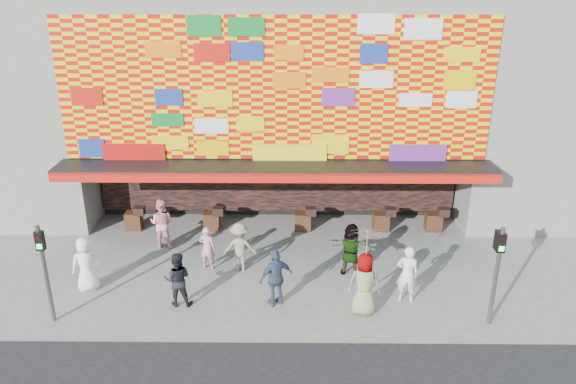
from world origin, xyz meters
name	(u,v)px	position (x,y,z in m)	size (l,w,h in m)	color
ground	(273,293)	(0.00, 0.00, 0.00)	(90.00, 90.00, 0.00)	slate
shop_building	(278,77)	(0.00, 8.18, 5.23)	(15.20, 9.40, 10.00)	gray
signal_left	(44,263)	(-6.20, -1.50, 1.86)	(0.22, 0.20, 3.00)	#59595B
signal_right	(498,265)	(6.20, -1.50, 1.86)	(0.22, 0.20, 3.00)	#59595B
ped_a	(86,264)	(-5.77, 0.22, 0.88)	(0.86, 0.56, 1.77)	white
ped_b	(207,248)	(-2.22, 1.57, 0.76)	(0.55, 0.36, 1.52)	#CF8698
ped_c	(177,279)	(-2.78, -0.61, 0.85)	(0.82, 0.64, 1.70)	black
ped_d	(240,247)	(-1.13, 1.49, 0.84)	(1.09, 0.62, 1.68)	gray
ped_e	(276,278)	(0.13, -0.59, 0.91)	(1.07, 0.45, 1.82)	#394B64
ped_f	(351,249)	(2.51, 1.25, 0.89)	(1.66, 0.53, 1.79)	gray
ped_g	(364,284)	(2.69, -1.00, 0.96)	(0.94, 0.61, 1.91)	gray
ped_h	(407,274)	(4.04, -0.33, 0.90)	(0.66, 0.43, 1.81)	white
ped_i	(162,223)	(-4.07, 3.19, 0.91)	(0.88, 0.69, 1.82)	pink
parasol	(367,246)	(2.69, -1.00, 2.19)	(1.26, 1.28, 1.93)	beige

